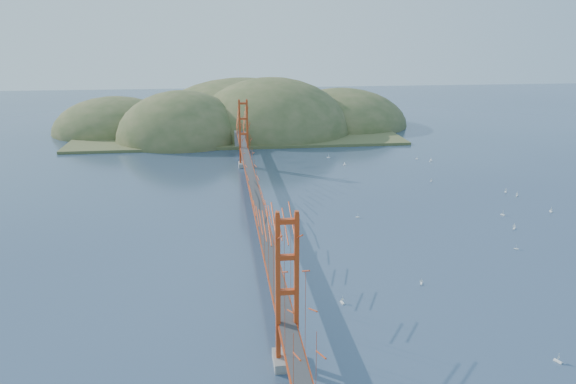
{
  "coord_description": "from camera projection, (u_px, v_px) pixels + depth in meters",
  "views": [
    {
      "loc": [
        -4.41,
        -65.17,
        23.57
      ],
      "look_at": [
        3.87,
        0.0,
        4.07
      ],
      "focal_mm": 35.0,
      "sensor_mm": 36.0,
      "label": 1
    }
  ],
  "objects": [
    {
      "name": "ground",
      "position": [
        257.0,
        225.0,
        69.22
      ],
      "size": [
        320.0,
        320.0,
        0.0
      ],
      "primitive_type": "plane",
      "color": "navy",
      "rests_on": "ground"
    },
    {
      "name": "bridge",
      "position": [
        256.0,
        169.0,
        67.4
      ],
      "size": [
        2.2,
        94.4,
        12.0
      ],
      "color": "gray",
      "rests_on": "ground"
    },
    {
      "name": "far_headlands",
      "position": [
        245.0,
        128.0,
        134.64
      ],
      "size": [
        84.0,
        58.0,
        25.0
      ],
      "color": "olive",
      "rests_on": "ground"
    },
    {
      "name": "sailboat_2",
      "position": [
        516.0,
        248.0,
        61.54
      ],
      "size": [
        0.54,
        0.54,
        0.57
      ],
      "color": "white",
      "rests_on": "ground"
    },
    {
      "name": "sailboat_6",
      "position": [
        558.0,
        360.0,
        40.88
      ],
      "size": [
        0.67,
        0.67,
        0.74
      ],
      "color": "white",
      "rests_on": "ground"
    },
    {
      "name": "sailboat_1",
      "position": [
        503.0,
        214.0,
        72.59
      ],
      "size": [
        0.66,
        0.66,
        0.71
      ],
      "color": "white",
      "rests_on": "ground"
    },
    {
      "name": "sailboat_3",
      "position": [
        344.0,
        164.0,
        98.71
      ],
      "size": [
        0.55,
        0.51,
        0.62
      ],
      "color": "white",
      "rests_on": "ground"
    },
    {
      "name": "sailboat_15",
      "position": [
        417.0,
        158.0,
        103.29
      ],
      "size": [
        0.55,
        0.55,
        0.58
      ],
      "color": "white",
      "rests_on": "ground"
    },
    {
      "name": "sailboat_5",
      "position": [
        506.0,
        191.0,
        82.61
      ],
      "size": [
        0.59,
        0.61,
        0.69
      ],
      "color": "white",
      "rests_on": "ground"
    },
    {
      "name": "sailboat_14",
      "position": [
        514.0,
        228.0,
        67.69
      ],
      "size": [
        0.71,
        0.71,
        0.74
      ],
      "color": "white",
      "rests_on": "ground"
    },
    {
      "name": "sailboat_12",
      "position": [
        328.0,
        157.0,
        104.26
      ],
      "size": [
        0.64,
        0.63,
        0.72
      ],
      "color": "white",
      "rests_on": "ground"
    },
    {
      "name": "sailboat_10",
      "position": [
        342.0,
        302.0,
        49.58
      ],
      "size": [
        0.56,
        0.62,
        0.7
      ],
      "color": "white",
      "rests_on": "ground"
    },
    {
      "name": "sailboat_8",
      "position": [
        517.0,
        195.0,
        80.68
      ],
      "size": [
        0.63,
        0.63,
        0.66
      ],
      "color": "white",
      "rests_on": "ground"
    },
    {
      "name": "sailboat_4",
      "position": [
        431.0,
        181.0,
        88.32
      ],
      "size": [
        0.55,
        0.55,
        0.58
      ],
      "color": "white",
      "rests_on": "ground"
    },
    {
      "name": "sailboat_0",
      "position": [
        421.0,
        283.0,
        53.25
      ],
      "size": [
        0.54,
        0.55,
        0.62
      ],
      "color": "white",
      "rests_on": "ground"
    },
    {
      "name": "sailboat_17",
      "position": [
        431.0,
        161.0,
        101.42
      ],
      "size": [
        0.59,
        0.58,
        0.67
      ],
      "color": "white",
      "rests_on": "ground"
    },
    {
      "name": "sailboat_16",
      "position": [
        358.0,
        217.0,
        71.71
      ],
      "size": [
        0.52,
        0.51,
        0.59
      ],
      "color": "white",
      "rests_on": "ground"
    },
    {
      "name": "sailboat_extra_0",
      "position": [
        551.0,
        211.0,
        73.93
      ],
      "size": [
        0.53,
        0.59,
        0.67
      ],
      "color": "white",
      "rests_on": "ground"
    }
  ]
}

